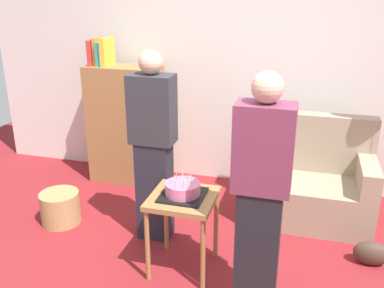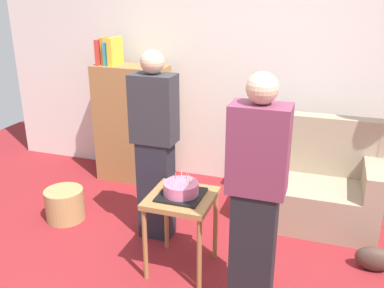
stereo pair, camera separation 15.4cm
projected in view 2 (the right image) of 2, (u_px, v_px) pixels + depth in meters
name	position (u px, v px, depth m)	size (l,w,h in m)	color
wall_back	(253.00, 62.00, 4.40)	(6.00, 0.10, 2.70)	silver
couch	(315.00, 186.00, 3.93)	(1.10, 0.70, 0.96)	gray
bookshelf	(132.00, 122.00, 4.68)	(0.80, 0.36, 1.59)	olive
side_table	(181.00, 207.00, 3.15)	(0.48, 0.48, 0.63)	olive
birthday_cake	(181.00, 190.00, 3.10)	(0.32, 0.32, 0.17)	black
person_blowing_candles	(155.00, 147.00, 3.50)	(0.36, 0.22, 1.63)	#23232D
person_holding_cake	(256.00, 198.00, 2.65)	(0.36, 0.22, 1.63)	black
wicker_basket	(65.00, 204.00, 3.99)	(0.36, 0.36, 0.30)	#A88451
handbag	(374.00, 259.00, 3.27)	(0.28, 0.14, 0.20)	#473328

